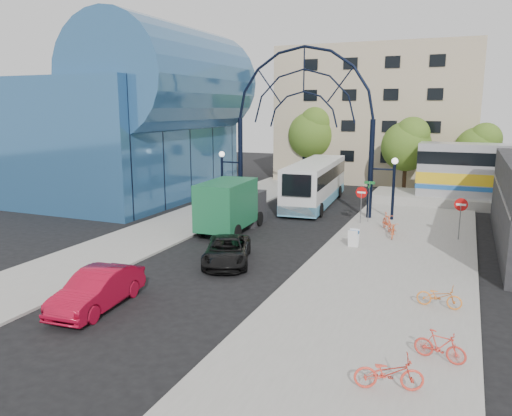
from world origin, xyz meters
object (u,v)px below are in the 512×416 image
at_px(green_truck, 232,205).
at_px(bike_far_a, 439,296).
at_px(bike_far_c, 389,373).
at_px(do_not_enter_sign, 461,209).
at_px(city_bus, 315,182).
at_px(bike_near_a, 393,229).
at_px(sandwich_board, 354,236).
at_px(bike_near_b, 387,222).
at_px(stop_sign, 361,196).
at_px(tree_north_b, 313,132).
at_px(tree_north_c, 480,148).
at_px(gateway_arch, 304,97).
at_px(black_suv, 227,251).
at_px(tree_north_a, 408,144).
at_px(red_sedan, 97,289).
at_px(street_name_sign, 369,193).
at_px(bike_far_b, 440,346).

bearing_deg(green_truck, bike_far_a, -35.65).
bearing_deg(bike_far_c, do_not_enter_sign, -20.92).
bearing_deg(city_bus, bike_near_a, -54.10).
distance_m(do_not_enter_sign, sandwich_board, 6.85).
bearing_deg(city_bus, bike_near_b, -50.73).
bearing_deg(stop_sign, bike_far_c, -76.66).
bearing_deg(tree_north_b, tree_north_c, -7.12).
relative_size(gateway_arch, city_bus, 1.06).
relative_size(stop_sign, do_not_enter_sign, 1.01).
height_order(gateway_arch, bike_near_a, gateway_arch).
bearing_deg(tree_north_b, sandwich_board, -68.41).
xyz_separation_m(tree_north_b, black_suv, (4.13, -29.06, -4.60)).
xyz_separation_m(tree_north_a, red_sedan, (-8.04, -32.23, -3.84)).
bearing_deg(tree_north_b, stop_sign, -64.17).
distance_m(tree_north_c, bike_near_a, 19.78).
bearing_deg(do_not_enter_sign, bike_far_c, -94.63).
distance_m(city_bus, bike_near_a, 11.54).
height_order(street_name_sign, tree_north_a, tree_north_a).
distance_m(gateway_arch, red_sedan, 21.83).
bearing_deg(bike_far_b, street_name_sign, 29.69).
height_order(stop_sign, red_sedan, stop_sign).
xyz_separation_m(tree_north_c, black_suv, (-11.87, -27.06, -3.61)).
height_order(gateway_arch, do_not_enter_sign, gateway_arch).
xyz_separation_m(stop_sign, tree_north_c, (7.32, 15.93, 2.28)).
relative_size(tree_north_b, black_suv, 1.67).
xyz_separation_m(black_suv, bike_far_b, (10.51, -6.62, -0.07)).
height_order(sandwich_board, red_sedan, red_sedan).
height_order(gateway_arch, bike_near_b, gateway_arch).
xyz_separation_m(bike_near_a, bike_far_b, (3.41, -14.83, 0.00)).
bearing_deg(bike_far_a, bike_near_b, 20.82).
distance_m(street_name_sign, bike_far_a, 14.97).
xyz_separation_m(tree_north_c, bike_far_b, (-1.37, -33.67, -3.68)).
bearing_deg(green_truck, street_name_sign, 32.97).
relative_size(street_name_sign, city_bus, 0.22).
xyz_separation_m(tree_north_b, bike_far_b, (14.63, -35.67, -4.67)).
relative_size(gateway_arch, black_suv, 2.85).
xyz_separation_m(tree_north_a, bike_far_b, (4.63, -31.67, -4.01)).
relative_size(tree_north_c, bike_far_b, 4.09).
xyz_separation_m(stop_sign, street_name_sign, (0.40, 0.60, 0.14)).
distance_m(bike_far_b, bike_far_c, 2.56).
height_order(stop_sign, city_bus, city_bus).
bearing_deg(tree_north_b, bike_near_a, -61.69).
relative_size(sandwich_board, bike_far_a, 0.58).
relative_size(stop_sign, bike_far_c, 1.31).
bearing_deg(tree_north_c, bike_near_a, -104.21).
xyz_separation_m(tree_north_a, tree_north_c, (6.00, 2.00, -0.33)).
relative_size(sandwich_board, city_bus, 0.08).
bearing_deg(stop_sign, red_sedan, -110.15).
bearing_deg(tree_north_a, bike_far_b, -81.67).
bearing_deg(gateway_arch, tree_north_a, 62.83).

